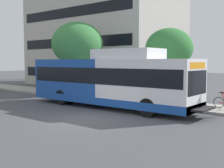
{
  "coord_description": "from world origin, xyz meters",
  "views": [
    {
      "loc": [
        -10.07,
        -9.82,
        2.94
      ],
      "look_at": [
        2.91,
        0.63,
        1.6
      ],
      "focal_mm": 45.93,
      "sensor_mm": 36.0,
      "label": 1
    }
  ],
  "objects": [
    {
      "name": "street_tree_mid_block",
      "position": [
        7.98,
        8.68,
        4.47
      ],
      "size": [
        4.55,
        4.55,
        6.27
      ],
      "color": "#4C3823",
      "rests_on": "sidewalk_curb"
    },
    {
      "name": "transit_bus",
      "position": [
        3.81,
        1.55,
        1.7
      ],
      "size": [
        2.58,
        12.25,
        3.65
      ],
      "color": "white",
      "rests_on": "ground"
    },
    {
      "name": "lattice_comm_tower",
      "position": [
        20.11,
        26.84,
        10.38
      ],
      "size": [
        1.1,
        1.1,
        31.02
      ],
      "color": "#B7B7BC",
      "rests_on": "ground"
    },
    {
      "name": "street_tree_near_stop",
      "position": [
        7.98,
        -0.37,
        3.81
      ],
      "size": [
        3.28,
        3.28,
        5.08
      ],
      "color": "#4C3823",
      "rests_on": "sidewalk_curb"
    },
    {
      "name": "sidewalk_curb",
      "position": [
        7.0,
        6.0,
        0.07
      ],
      "size": [
        3.0,
        56.0,
        0.14
      ],
      "primitive_type": "cube",
      "color": "#A8A399",
      "rests_on": "ground"
    }
  ]
}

